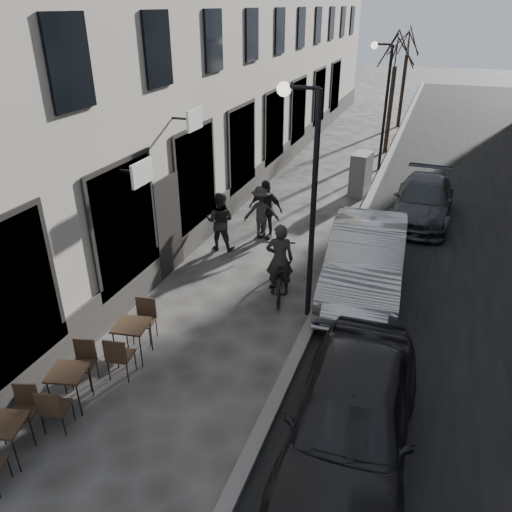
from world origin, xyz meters
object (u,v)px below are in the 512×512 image
Objects in this scene: bistro_set_c at (133,337)px; utility_cabinet at (361,174)px; bistro_set_b at (70,384)px; streetlamp_far at (383,93)px; pedestrian_mid at (262,212)px; car_far at (423,200)px; bistro_set_a at (7,437)px; pedestrian_far at (265,209)px; tree_far at (409,40)px; car_near at (351,418)px; bicycle at (279,272)px; pedestrian_near at (220,221)px; tree_near at (397,48)px; car_mid at (366,259)px; streetlamp_near at (306,182)px.

utility_cabinet reaches higher than bistro_set_c.
streetlamp_far is at bearing 65.18° from bistro_set_b.
pedestrian_mid is 5.53m from car_far.
streetlamp_far is at bearing 115.33° from car_far.
bistro_set_a is 2.88m from bistro_set_c.
pedestrian_mid is at bearing -106.55° from utility_cabinet.
pedestrian_mid is 0.90× the size of pedestrian_far.
tree_far is 25.06m from car_near.
bistro_set_a is 6.72m from bicycle.
bistro_set_b is 5.46m from bicycle.
bistro_set_c is (-2.79, -23.72, -4.18)m from tree_far.
utility_cabinet is (2.92, 12.78, 0.33)m from bistro_set_b.
car_far is at bearing 50.42° from bistro_set_b.
pedestrian_near is 1.05× the size of pedestrian_mid.
pedestrian_far is 8.39m from car_near.
tree_near reaches higher than car_near.
bicycle is (-0.82, -20.30, -4.10)m from tree_far.
car_near reaches higher than bistro_set_a.
tree_far reaches higher than streetlamp_far.
tree_far is 17.92m from pedestrian_mid.
utility_cabinet is at bearing 62.79° from bistro_set_b.
car_far is (5.39, 12.45, 0.20)m from bistro_set_a.
utility_cabinet is at bearing 96.45° from car_mid.
car_mid reaches higher than bistro_set_a.
pedestrian_mid is (0.89, 9.22, 0.37)m from bistro_set_a.
car_mid reaches higher than utility_cabinet.
bistro_set_a is 1.31m from bistro_set_b.
tree_near is 3.50× the size of bistro_set_c.
car_far is (5.34, 4.38, -0.21)m from pedestrian_near.
bistro_set_c is 11.54m from utility_cabinet.
tree_near is 1.28× the size of car_far.
bistro_set_a is 9.27m from pedestrian_mid.
bistro_set_c is at bearing 87.68° from pedestrian_near.
tree_far is at bearing 66.75° from bistro_set_a.
tree_near is at bearing -121.02° from pedestrian_mid.
streetlamp_near is at bearing -81.96° from utility_cabinet.
bicycle is at bearing 97.58° from pedestrian_mid.
bistro_set_c is 0.99× the size of pedestrian_mid.
bistro_set_b is (-3.08, -19.27, -4.21)m from tree_near.
pedestrian_near is (-3.17, -12.50, -3.80)m from tree_near.
pedestrian_mid reaches higher than bistro_set_c.
tree_near reaches higher than bistro_set_a.
streetlamp_far reaches higher than car_mid.
pedestrian_near is at bearing 73.33° from bistro_set_a.
pedestrian_near is at bearing -123.66° from pedestrian_far.
tree_far is at bearing 89.54° from streetlamp_far.
tree_near is 13.45m from pedestrian_near.
pedestrian_mid is at bearing 145.41° from car_mid.
pedestrian_far is at bearing -101.11° from tree_near.
bistro_set_c is 4.63m from car_near.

